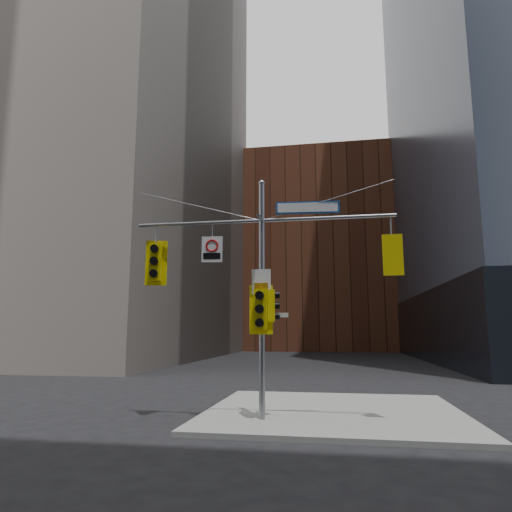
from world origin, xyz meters
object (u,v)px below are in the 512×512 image
(traffic_light_east_arm, at_px, (392,256))
(traffic_light_pole_front, at_px, (260,309))
(traffic_light_pole_side, at_px, (273,306))
(regulatory_sign_arm, at_px, (212,248))
(traffic_light_west_arm, at_px, (155,262))
(street_sign_blade, at_px, (308,208))
(signal_assembly, at_px, (262,272))

(traffic_light_east_arm, height_order, traffic_light_pole_front, traffic_light_east_arm)
(traffic_light_pole_side, bearing_deg, traffic_light_east_arm, -98.21)
(regulatory_sign_arm, bearing_deg, traffic_light_pole_side, -5.91)
(traffic_light_pole_side, bearing_deg, traffic_light_pole_front, 123.04)
(traffic_light_west_arm, bearing_deg, street_sign_blade, -12.50)
(traffic_light_pole_side, height_order, regulatory_sign_arm, regulatory_sign_arm)
(traffic_light_east_arm, bearing_deg, regulatory_sign_arm, 2.32)
(street_sign_blade, bearing_deg, traffic_light_east_arm, -4.69)
(traffic_light_east_arm, bearing_deg, traffic_light_pole_front, 6.08)
(traffic_light_pole_front, bearing_deg, traffic_light_east_arm, 1.02)
(street_sign_blade, bearing_deg, signal_assembly, 175.50)
(traffic_light_east_arm, bearing_deg, traffic_light_pole_side, 1.91)
(signal_assembly, distance_m, street_sign_blade, 2.40)
(signal_assembly, xyz_separation_m, traffic_light_pole_front, (-0.00, -0.27, -1.14))
(traffic_light_west_arm, height_order, regulatory_sign_arm, regulatory_sign_arm)
(traffic_light_east_arm, bearing_deg, street_sign_blade, 2.04)
(traffic_light_pole_side, distance_m, traffic_light_pole_front, 0.44)
(signal_assembly, distance_m, traffic_light_east_arm, 3.85)
(traffic_light_pole_side, distance_m, street_sign_blade, 3.16)
(signal_assembly, height_order, street_sign_blade, signal_assembly)
(traffic_light_west_arm, distance_m, traffic_light_pole_side, 4.00)
(street_sign_blade, bearing_deg, traffic_light_pole_front, -173.87)
(street_sign_blade, height_order, regulatory_sign_arm, street_sign_blade)
(traffic_light_west_arm, relative_size, traffic_light_east_arm, 1.22)
(traffic_light_east_arm, distance_m, regulatory_sign_arm, 5.40)
(signal_assembly, bearing_deg, regulatory_sign_arm, -179.26)
(signal_assembly, bearing_deg, traffic_light_pole_front, -90.08)
(traffic_light_west_arm, xyz_separation_m, traffic_light_east_arm, (7.25, -0.01, 0.00))
(traffic_light_east_arm, height_order, street_sign_blade, street_sign_blade)
(signal_assembly, distance_m, traffic_light_west_arm, 3.44)
(signal_assembly, xyz_separation_m, traffic_light_east_arm, (3.83, 0.00, 0.38))
(signal_assembly, height_order, traffic_light_pole_side, signal_assembly)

